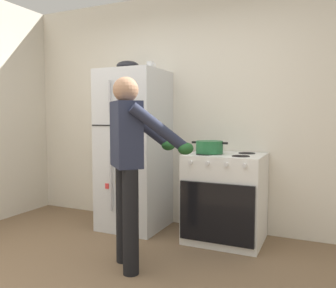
# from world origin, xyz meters

# --- Properties ---
(kitchen_wall_back) EXTENTS (6.00, 0.10, 2.70)m
(kitchen_wall_back) POSITION_xyz_m (0.00, 1.95, 1.35)
(kitchen_wall_back) COLOR silver
(kitchen_wall_back) RESTS_ON ground
(refrigerator) EXTENTS (0.68, 0.72, 1.80)m
(refrigerator) POSITION_xyz_m (-0.51, 1.57, 0.90)
(refrigerator) COLOR silver
(refrigerator) RESTS_ON ground
(stove_range) EXTENTS (0.76, 0.67, 0.90)m
(stove_range) POSITION_xyz_m (0.56, 1.56, 0.45)
(stove_range) COLOR white
(stove_range) RESTS_ON ground
(person_cook) EXTENTS (0.72, 0.75, 1.60)m
(person_cook) POSITION_xyz_m (0.01, 0.62, 0.96)
(person_cook) COLOR black
(person_cook) RESTS_ON ground
(red_pot) EXTENTS (0.38, 0.28, 0.13)m
(red_pot) POSITION_xyz_m (0.40, 1.52, 0.97)
(red_pot) COLOR #236638
(red_pot) RESTS_ON stove_range
(coffee_mug) EXTENTS (0.11, 0.08, 0.10)m
(coffee_mug) POSITION_xyz_m (-0.33, 1.62, 1.84)
(coffee_mug) COLOR silver
(coffee_mug) RESTS_ON refrigerator
(mixing_bowl) EXTENTS (0.26, 0.26, 0.12)m
(mixing_bowl) POSITION_xyz_m (-0.59, 1.57, 1.85)
(mixing_bowl) COLOR black
(mixing_bowl) RESTS_ON refrigerator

